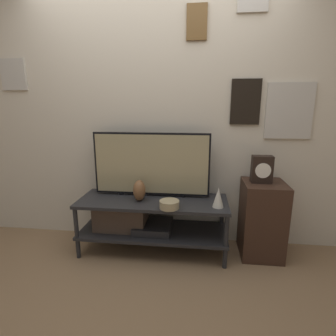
{
  "coord_description": "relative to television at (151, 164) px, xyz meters",
  "views": [
    {
      "loc": [
        0.43,
        -2.04,
        1.42
      ],
      "look_at": [
        0.15,
        0.3,
        0.85
      ],
      "focal_mm": 28.0,
      "sensor_mm": 36.0,
      "label": 1
    }
  ],
  "objects": [
    {
      "name": "vase_urn_stoneware",
      "position": [
        -0.09,
        -0.15,
        -0.22
      ],
      "size": [
        0.12,
        0.14,
        0.2
      ],
      "color": "brown",
      "rests_on": "media_console"
    },
    {
      "name": "vase_slim_bronze",
      "position": [
        0.64,
        -0.22,
        -0.23
      ],
      "size": [
        0.1,
        0.1,
        0.18
      ],
      "color": "beige",
      "rests_on": "media_console"
    },
    {
      "name": "ground_plane",
      "position": [
        0.03,
        -0.41,
        -0.85
      ],
      "size": [
        12.0,
        12.0,
        0.0
      ],
      "primitive_type": "plane",
      "color": "#846647"
    },
    {
      "name": "television",
      "position": [
        0.0,
        0.0,
        0.0
      ],
      "size": [
        1.14,
        0.05,
        0.63
      ],
      "color": "black",
      "rests_on": "media_console"
    },
    {
      "name": "vase_wide_bowl",
      "position": [
        0.21,
        -0.3,
        -0.29
      ],
      "size": [
        0.18,
        0.18,
        0.07
      ],
      "color": "tan",
      "rests_on": "media_console"
    },
    {
      "name": "wall_back",
      "position": [
        0.04,
        0.19,
        0.5
      ],
      "size": [
        6.4,
        0.08,
        2.7
      ],
      "color": "beige",
      "rests_on": "ground_plane"
    },
    {
      "name": "side_table",
      "position": [
        1.07,
        -0.06,
        -0.49
      ],
      "size": [
        0.38,
        0.41,
        0.72
      ],
      "color": "#382319",
      "rests_on": "ground_plane"
    },
    {
      "name": "mantel_clock",
      "position": [
        1.03,
        -0.05,
        -0.01
      ],
      "size": [
        0.18,
        0.11,
        0.25
      ],
      "color": "black",
      "rests_on": "side_table"
    },
    {
      "name": "media_console",
      "position": [
        -0.09,
        -0.11,
        -0.52
      ],
      "size": [
        1.43,
        0.51,
        0.53
      ],
      "color": "#232326",
      "rests_on": "ground_plane"
    }
  ]
}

